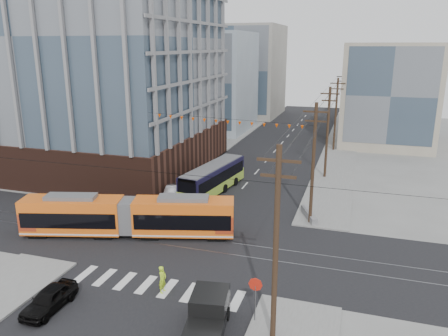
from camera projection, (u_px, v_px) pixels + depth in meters
The scene contains 18 objects.
ground at pixel (175, 266), 32.04m from camera, with size 160.00×160.00×0.00m, color slate.
office_building at pixel (86, 56), 55.65m from camera, with size 30.00×25.00×28.60m, color #381E16.
bg_bldg_nw_near at pixel (202, 82), 82.25m from camera, with size 18.00×16.00×18.00m, color #8C99A5.
bg_bldg_ne_near at pixel (388, 95), 69.28m from camera, with size 14.00×14.00×16.00m, color gray.
bg_bldg_nw_far at pixel (245, 71), 99.47m from camera, with size 16.00×18.00×20.00m, color gray.
bg_bldg_ne_far at pixel (394, 90), 87.33m from camera, with size 16.00×16.00×14.00m, color #8C99A5.
utility_pole_near at pixel (276, 248), 22.58m from camera, with size 0.30×0.30×11.00m, color black.
utility_pole_far at pixel (341, 103), 79.48m from camera, with size 0.30×0.30×11.00m, color black.
streetcar at pixel (128, 216), 36.78m from camera, with size 17.82×2.51×3.43m, color orange, non-canonical shape.
city_bus at pixel (213, 178), 47.72m from camera, with size 2.43×11.22×3.18m, color black, non-canonical shape.
pickup_truck at pixel (205, 324), 23.77m from camera, with size 2.05×5.74×1.95m, color black, non-canonical shape.
black_sedan at pixel (49, 299), 26.62m from camera, with size 1.65×4.09×1.39m, color black.
parked_car_silver at pixel (175, 191), 46.30m from camera, with size 1.60×4.58×1.51m, color silver.
parked_car_white at pixel (202, 177), 51.30m from camera, with size 1.79×4.41×1.28m, color #B6A8A9.
parked_car_grey at pixel (206, 171), 53.88m from camera, with size 2.04×4.43×1.23m, color #595B5F.
pedestrian at pixel (162, 279), 28.40m from camera, with size 0.68×0.45×1.86m, color #B9E926.
stop_sign at pixel (255, 302), 25.16m from camera, with size 0.82×0.82×2.71m, color red, non-canonical shape.
jersey_barrier at pixel (309, 215), 40.56m from camera, with size 0.85×3.76×0.75m, color slate.
Camera 1 is at (12.15, -26.45, 15.63)m, focal length 35.00 mm.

